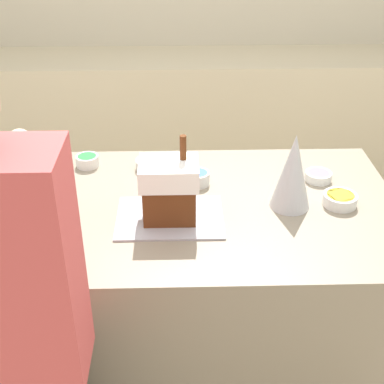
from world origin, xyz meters
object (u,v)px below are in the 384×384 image
at_px(decorative_tree, 293,172).
at_px(candy_bowl_center_rear, 318,176).
at_px(person, 6,350).
at_px(candy_bowl_beside_tree, 198,178).
at_px(candy_bowl_far_left, 55,195).
at_px(candy_bowl_front_corner, 151,164).
at_px(candy_bowl_near_tray_left, 87,160).
at_px(candy_bowl_far_right, 340,199).
at_px(baking_tray, 170,217).
at_px(gingerbread_house, 169,189).

height_order(decorative_tree, candy_bowl_center_rear, decorative_tree).
bearing_deg(decorative_tree, person, -142.34).
xyz_separation_m(candy_bowl_beside_tree, candy_bowl_far_left, (-0.57, -0.12, -0.00)).
relative_size(decorative_tree, candy_bowl_front_corner, 2.34).
height_order(candy_bowl_near_tray_left, candy_bowl_front_corner, candy_bowl_near_tray_left).
bearing_deg(candy_bowl_center_rear, candy_bowl_far_right, -78.99).
bearing_deg(candy_bowl_far_right, candy_bowl_far_left, 176.78).
bearing_deg(candy_bowl_front_corner, candy_bowl_beside_tree, -35.16).
xyz_separation_m(candy_bowl_center_rear, person, (-1.07, -0.91, -0.03)).
height_order(candy_bowl_center_rear, person, person).
distance_m(baking_tray, candy_bowl_center_rear, 0.68).
bearing_deg(candy_bowl_near_tray_left, candy_bowl_beside_tree, -19.93).
height_order(baking_tray, candy_bowl_front_corner, candy_bowl_front_corner).
distance_m(candy_bowl_front_corner, candy_bowl_far_right, 0.82).
bearing_deg(person, candy_bowl_far_left, 90.72).
xyz_separation_m(baking_tray, candy_bowl_front_corner, (-0.09, 0.40, 0.02)).
xyz_separation_m(baking_tray, gingerbread_house, (0.00, 0.00, 0.13)).
xyz_separation_m(candy_bowl_near_tray_left, candy_bowl_front_corner, (0.28, -0.03, -0.00)).
bearing_deg(candy_bowl_center_rear, baking_tray, -156.11).
xyz_separation_m(baking_tray, candy_bowl_far_right, (0.66, 0.08, 0.02)).
bearing_deg(candy_bowl_far_left, candy_bowl_front_corner, 35.09).
bearing_deg(candy_bowl_beside_tree, baking_tray, -113.60).
bearing_deg(person, candy_bowl_center_rear, 40.15).
distance_m(candy_bowl_beside_tree, person, 1.05).
bearing_deg(candy_bowl_near_tray_left, candy_bowl_center_rear, -8.99).
height_order(candy_bowl_near_tray_left, candy_bowl_far_left, candy_bowl_near_tray_left).
height_order(gingerbread_house, candy_bowl_far_left, gingerbread_house).
relative_size(candy_bowl_beside_tree, candy_bowl_far_left, 0.76).
bearing_deg(gingerbread_house, baking_tray, -153.10).
xyz_separation_m(baking_tray, candy_bowl_center_rear, (0.63, 0.28, 0.02)).
xyz_separation_m(baking_tray, decorative_tree, (0.47, 0.08, 0.15)).
xyz_separation_m(candy_bowl_beside_tree, person, (-0.56, -0.89, -0.04)).
bearing_deg(decorative_tree, candy_bowl_front_corner, 149.67).
distance_m(gingerbread_house, candy_bowl_far_left, 0.49).
bearing_deg(candy_bowl_beside_tree, candy_bowl_near_tray_left, 160.07).
bearing_deg(person, candy_bowl_far_right, 32.46).
xyz_separation_m(decorative_tree, candy_bowl_far_left, (-0.92, 0.07, -0.13)).
xyz_separation_m(candy_bowl_beside_tree, candy_bowl_far_right, (0.55, -0.18, -0.00)).
bearing_deg(decorative_tree, candy_bowl_beside_tree, 152.66).
relative_size(gingerbread_house, candy_bowl_far_right, 2.43).
relative_size(candy_bowl_near_tray_left, candy_bowl_front_corner, 0.77).
height_order(candy_bowl_beside_tree, candy_bowl_front_corner, candy_bowl_beside_tree).
distance_m(candy_bowl_near_tray_left, person, 1.07).
height_order(candy_bowl_near_tray_left, candy_bowl_center_rear, candy_bowl_near_tray_left).
height_order(gingerbread_house, candy_bowl_far_right, gingerbread_house).
bearing_deg(candy_bowl_beside_tree, candy_bowl_front_corner, 144.84).
distance_m(candy_bowl_near_tray_left, candy_bowl_center_rear, 1.01).
bearing_deg(baking_tray, candy_bowl_center_rear, 23.89).
bearing_deg(baking_tray, candy_bowl_front_corner, 102.40).
relative_size(candy_bowl_front_corner, candy_bowl_far_right, 0.99).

